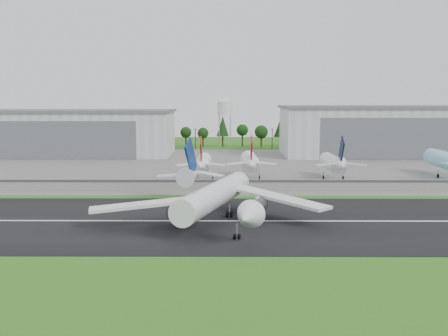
{
  "coord_description": "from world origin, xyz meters",
  "views": [
    {
      "loc": [
        -3.52,
        -120.3,
        29.01
      ],
      "look_at": [
        -4.55,
        40.0,
        9.0
      ],
      "focal_mm": 45.0,
      "sensor_mm": 36.0,
      "label": 1
    }
  ],
  "objects_px": {
    "parked_jet_red_b": "(250,163)",
    "parked_jet_navy": "(334,163)",
    "main_airliner": "(215,201)",
    "parked_jet_red_a": "(203,163)"
  },
  "relations": [
    {
      "from": "main_airliner",
      "to": "parked_jet_navy",
      "type": "xyz_separation_m",
      "value": [
        40.68,
        66.97,
        1.23
      ]
    },
    {
      "from": "parked_jet_red_b",
      "to": "parked_jet_navy",
      "type": "bearing_deg",
      "value": -0.07
    },
    {
      "from": "main_airliner",
      "to": "parked_jet_red_a",
      "type": "relative_size",
      "value": 1.86
    },
    {
      "from": "main_airliner",
      "to": "parked_jet_red_a",
      "type": "xyz_separation_m",
      "value": [
        -5.85,
        66.96,
        1.16
      ]
    },
    {
      "from": "main_airliner",
      "to": "parked_jet_red_a",
      "type": "height_order",
      "value": "main_airliner"
    },
    {
      "from": "parked_jet_red_a",
      "to": "parked_jet_navy",
      "type": "height_order",
      "value": "parked_jet_navy"
    },
    {
      "from": "parked_jet_red_a",
      "to": "parked_jet_red_b",
      "type": "bearing_deg",
      "value": 0.17
    },
    {
      "from": "parked_jet_navy",
      "to": "parked_jet_red_a",
      "type": "bearing_deg",
      "value": -179.99
    },
    {
      "from": "parked_jet_red_b",
      "to": "parked_jet_navy",
      "type": "distance_m",
      "value": 29.86
    },
    {
      "from": "parked_jet_red_a",
      "to": "parked_jet_navy",
      "type": "relative_size",
      "value": 1.0
    }
  ]
}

